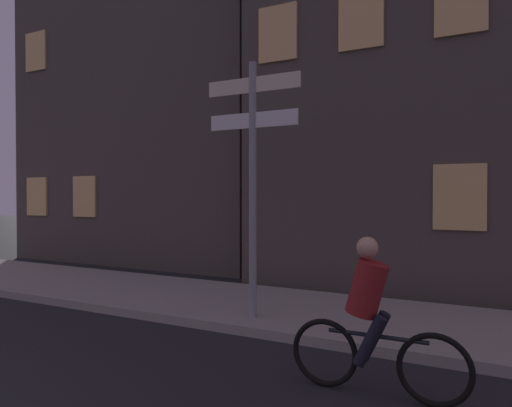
# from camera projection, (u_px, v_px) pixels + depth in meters

# --- Properties ---
(sidewalk_kerb) EXTENTS (40.00, 2.89, 0.14)m
(sidewalk_kerb) POSITION_uv_depth(u_px,v_px,m) (212.00, 301.00, 8.76)
(sidewalk_kerb) COLOR gray
(sidewalk_kerb) RESTS_ON ground_plane
(signpost) EXTENTS (1.60, 0.12, 3.95)m
(signpost) POSITION_uv_depth(u_px,v_px,m) (253.00, 165.00, 7.33)
(signpost) COLOR gray
(signpost) RESTS_ON sidewalk_kerb
(cyclist) EXTENTS (1.82, 0.33, 1.61)m
(cyclist) POSITION_uv_depth(u_px,v_px,m) (372.00, 322.00, 4.77)
(cyclist) COLOR black
(cyclist) RESTS_ON ground_plane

